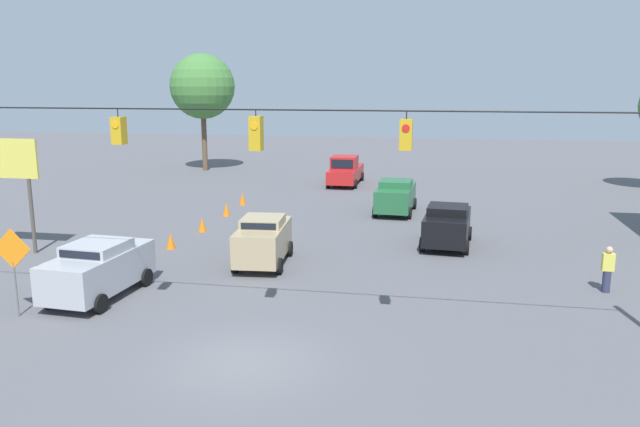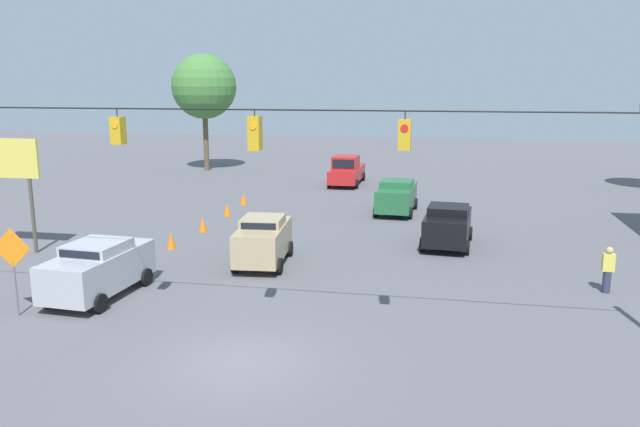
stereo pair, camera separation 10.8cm
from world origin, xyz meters
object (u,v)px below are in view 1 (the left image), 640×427
Objects in this scene: traffic_cone_fifth at (226,209)px; pedestrian at (608,269)px; sedan_black_oncoming_far at (447,225)px; work_zone_sign at (13,255)px; traffic_cone_nearest at (95,288)px; overhead_signal_span at (258,188)px; traffic_cone_third at (171,241)px; sedan_green_oncoming_deep at (396,196)px; sedan_silver_parked_shoulder at (99,268)px; tree_horizon_left at (202,87)px; roadside_billboard at (4,170)px; traffic_cone_farthest at (242,199)px; traffic_cone_second at (135,262)px; pickup_truck_red_withflow_deep at (345,171)px; traffic_cone_fourth at (202,224)px; sedan_tan_withflow_mid at (263,240)px.

traffic_cone_fifth is 0.44× the size of pedestrian.
work_zone_sign reaches higher than sedan_black_oncoming_far.
work_zone_sign is at bearing 53.03° from traffic_cone_nearest.
overhead_signal_span reaches higher than traffic_cone_third.
overhead_signal_span is 19.05m from sedan_green_oncoming_deep.
sedan_silver_parked_shoulder is 13.52m from traffic_cone_fifth.
tree_horizon_left is at bearing -72.45° from traffic_cone_third.
overhead_signal_span reaches higher than roadside_billboard.
traffic_cone_fifth is at bearing -91.05° from traffic_cone_third.
traffic_cone_farthest is (0.23, -16.78, -0.64)m from sedan_silver_parked_shoulder.
sedan_green_oncoming_deep is at bearing -119.23° from traffic_cone_nearest.
roadside_billboard reaches higher than traffic_cone_second.
roadside_billboard reaches higher than sedan_silver_parked_shoulder.
sedan_silver_parked_shoulder is 1.06× the size of sedan_black_oncoming_far.
pickup_truck_red_withflow_deep is 7.69× the size of traffic_cone_fourth.
traffic_cone_farthest is 19.10m from work_zone_sign.
pickup_truck_red_withflow_deep is 23.14m from traffic_cone_second.
traffic_cone_fourth is at bearing -89.69° from sedan_silver_parked_shoulder.
traffic_cone_nearest is 13.71m from traffic_cone_fifth.
traffic_cone_nearest is 0.26× the size of work_zone_sign.
tree_horizon_left is at bearing -47.39° from sedan_black_oncoming_far.
overhead_signal_span is at bearing 112.36° from traffic_cone_fifth.
tree_horizon_left is at bearing -65.56° from traffic_cone_fifth.
sedan_silver_parked_shoulder is at bearing -107.15° from traffic_cone_nearest.
sedan_black_oncoming_far is at bearing -45.17° from pedestrian.
tree_horizon_left reaches higher than sedan_silver_parked_shoulder.
tree_horizon_left is (7.70, -13.91, 6.55)m from traffic_cone_farthest.
sedan_green_oncoming_deep is 18.64m from traffic_cone_nearest.
traffic_cone_farthest is 0.44× the size of pedestrian.
sedan_black_oncoming_far reaches higher than pedestrian.
work_zone_sign reaches higher than traffic_cone_nearest.
overhead_signal_span is 8.34m from sedan_tan_withflow_mid.
overhead_signal_span reaches higher than sedan_green_oncoming_deep.
sedan_green_oncoming_deep is at bearing 114.28° from pickup_truck_red_withflow_deep.
traffic_cone_second is 10.57m from traffic_cone_fifth.
sedan_silver_parked_shoulder reaches higher than sedan_green_oncoming_deep.
tree_horizon_left is at bearing -61.04° from traffic_cone_farthest.
sedan_green_oncoming_deep is at bearing -144.24° from roadside_billboard.
tree_horizon_left is at bearing -75.72° from traffic_cone_nearest.
tree_horizon_left is (7.68, -24.29, 6.55)m from traffic_cone_third.
sedan_tan_withflow_mid is at bearing 161.57° from traffic_cone_third.
sedan_green_oncoming_deep is (-2.56, -18.56, -3.44)m from overhead_signal_span.
traffic_cone_third is at bearing 88.95° from traffic_cone_fifth.
pedestrian is (-17.35, -3.94, 0.47)m from traffic_cone_nearest.
roadside_billboard reaches higher than sedan_black_oncoming_far.
overhead_signal_span is 20.83m from traffic_cone_farthest.
sedan_tan_withflow_mid is 20.70m from pickup_truck_red_withflow_deep.
traffic_cone_second is at bearing 77.61° from pickup_truck_red_withflow_deep.
overhead_signal_span is at bearing 105.24° from sedan_tan_withflow_mid.
roadside_billboard is at bearing 15.17° from traffic_cone_third.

